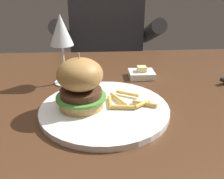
{
  "coord_description": "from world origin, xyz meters",
  "views": [
    {
      "loc": [
        -0.04,
        -0.64,
        1.04
      ],
      "look_at": [
        -0.01,
        -0.09,
        0.78
      ],
      "focal_mm": 40.0,
      "sensor_mm": 36.0,
      "label": 1
    }
  ],
  "objects": [
    {
      "name": "dining_table",
      "position": [
        0.0,
        0.0,
        0.64
      ],
      "size": [
        1.14,
        0.79,
        0.74
      ],
      "color": "#472B19",
      "rests_on": "ground"
    },
    {
      "name": "butter_dish",
      "position": [
        0.1,
        0.1,
        0.75
      ],
      "size": [
        0.08,
        0.07,
        0.04
      ],
      "color": "white",
      "rests_on": "dining_table"
    },
    {
      "name": "burger_sandwich",
      "position": [
        -0.08,
        -0.11,
        0.81
      ],
      "size": [
        0.12,
        0.12,
        0.13
      ],
      "color": "tan",
      "rests_on": "main_plate"
    },
    {
      "name": "diner_person",
      "position": [
        0.01,
        0.67,
        0.56
      ],
      "size": [
        0.51,
        0.36,
        1.18
      ],
      "color": "#282833",
      "rests_on": "ground"
    },
    {
      "name": "fries_pile",
      "position": [
        0.03,
        -0.11,
        0.76
      ],
      "size": [
        0.12,
        0.09,
        0.01
      ],
      "color": "#E0B251",
      "rests_on": "main_plate"
    },
    {
      "name": "wine_glass",
      "position": [
        -0.14,
        0.06,
        0.89
      ],
      "size": [
        0.07,
        0.07,
        0.2
      ],
      "color": "silver",
      "rests_on": "dining_table"
    },
    {
      "name": "main_plate",
      "position": [
        -0.03,
        -0.12,
        0.75
      ],
      "size": [
        0.31,
        0.31,
        0.01
      ],
      "primitive_type": "cylinder",
      "color": "white",
      "rests_on": "dining_table"
    }
  ]
}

